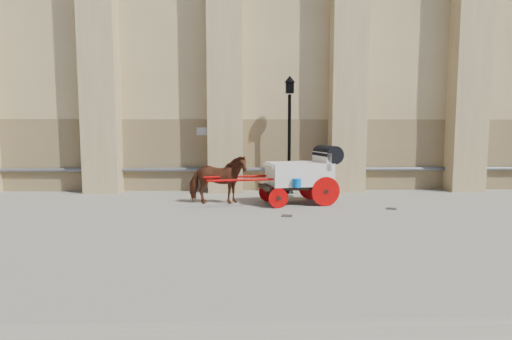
{
  "coord_description": "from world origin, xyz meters",
  "views": [
    {
      "loc": [
        -0.25,
        -12.79,
        2.5
      ],
      "look_at": [
        0.16,
        0.85,
        1.17
      ],
      "focal_mm": 28.0,
      "sensor_mm": 36.0,
      "label": 1
    }
  ],
  "objects": [
    {
      "name": "street_lamp",
      "position": [
        1.56,
        3.13,
        2.51
      ],
      "size": [
        0.44,
        0.44,
        4.68
      ],
      "color": "black",
      "rests_on": "ground"
    },
    {
      "name": "drain_grate_far",
      "position": [
        4.52,
        -0.21,
        0.01
      ],
      "size": [
        0.41,
        0.41,
        0.01
      ],
      "primitive_type": "cube",
      "rotation": [
        0.0,
        0.0,
        -0.37
      ],
      "color": "black",
      "rests_on": "ground"
    },
    {
      "name": "carriage",
      "position": [
        1.8,
        0.89,
        1.08
      ],
      "size": [
        4.74,
        2.07,
        2.01
      ],
      "rotation": [
        0.0,
        0.0,
        0.19
      ],
      "color": "black",
      "rests_on": "ground"
    },
    {
      "name": "drain_grate_near",
      "position": [
        1.02,
        -1.19,
        0.01
      ],
      "size": [
        0.38,
        0.38,
        0.01
      ],
      "primitive_type": "cube",
      "rotation": [
        0.0,
        0.0,
        -0.21
      ],
      "color": "black",
      "rests_on": "ground"
    },
    {
      "name": "ground",
      "position": [
        0.0,
        0.0,
        0.0
      ],
      "size": [
        90.0,
        90.0,
        0.0
      ],
      "primitive_type": "plane",
      "color": "gray",
      "rests_on": "ground"
    },
    {
      "name": "horse",
      "position": [
        -1.16,
        0.85,
        0.84
      ],
      "size": [
        0.91,
        2.0,
        1.69
      ],
      "primitive_type": "imported",
      "rotation": [
        0.0,
        0.0,
        1.57
      ],
      "color": "#5F2B16",
      "rests_on": "ground"
    },
    {
      "name": "cathedral",
      "position": [
        2.07,
        7.81,
        9.01
      ],
      "size": [
        44.8,
        9.2,
        19.2
      ],
      "color": "tan",
      "rests_on": "ground"
    }
  ]
}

